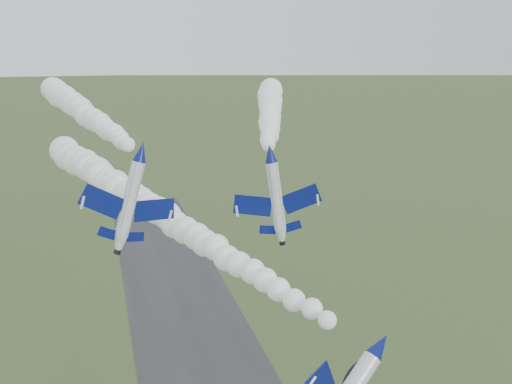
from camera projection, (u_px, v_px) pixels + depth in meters
jet_lead at (381, 346)px, 49.40m from camera, size 8.08×13.30×9.19m
smoke_trail_jet_lead at (154, 210)px, 79.57m from camera, size 35.34×70.01×5.35m
jet_pair_left at (142, 152)px, 63.21m from camera, size 10.71×13.12×4.14m
smoke_trail_jet_pair_left at (81, 110)px, 90.63m from camera, size 16.37×57.70×4.71m
jet_pair_right at (270, 153)px, 67.60m from camera, size 10.70×12.60×3.31m
smoke_trail_jet_pair_right at (270, 109)px, 103.26m from camera, size 23.06×67.25×5.29m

